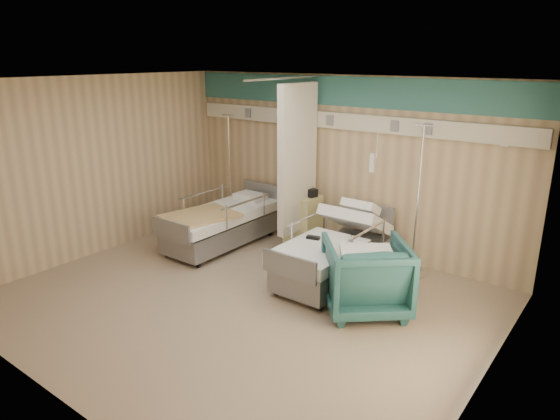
% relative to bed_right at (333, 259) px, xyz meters
% --- Properties ---
extents(ground, '(6.00, 5.00, 0.00)m').
position_rel_bed_right_xyz_m(ground, '(-0.60, -1.30, -0.32)').
color(ground, gray).
rests_on(ground, ground).
extents(room_walls, '(6.04, 5.04, 2.82)m').
position_rel_bed_right_xyz_m(room_walls, '(-0.63, -1.05, 1.55)').
color(room_walls, tan).
rests_on(room_walls, ground).
extents(bed_right, '(1.00, 2.16, 0.63)m').
position_rel_bed_right_xyz_m(bed_right, '(0.00, 0.00, 0.00)').
color(bed_right, white).
rests_on(bed_right, ground).
extents(bed_left, '(1.00, 2.16, 0.63)m').
position_rel_bed_right_xyz_m(bed_left, '(-2.20, 0.00, 0.00)').
color(bed_left, white).
rests_on(bed_left, ground).
extents(bedside_cabinet, '(0.50, 0.48, 0.85)m').
position_rel_bed_right_xyz_m(bedside_cabinet, '(-1.15, 0.90, 0.11)').
color(bedside_cabinet, '#CEC780').
rests_on(bedside_cabinet, ground).
extents(visitor_armchair, '(1.41, 1.41, 0.92)m').
position_rel_bed_right_xyz_m(visitor_armchair, '(0.79, -0.53, 0.15)').
color(visitor_armchair, '#215353').
rests_on(visitor_armchair, ground).
extents(waffle_blanket, '(0.83, 0.81, 0.07)m').
position_rel_bed_right_xyz_m(waffle_blanket, '(0.80, -0.56, 0.64)').
color(waffle_blanket, silver).
rests_on(waffle_blanket, visitor_armchair).
extents(iv_stand_right, '(0.39, 0.39, 2.20)m').
position_rel_bed_right_xyz_m(iv_stand_right, '(0.84, 0.83, 0.13)').
color(iv_stand_right, silver).
rests_on(iv_stand_right, ground).
extents(iv_stand_left, '(0.37, 0.37, 2.08)m').
position_rel_bed_right_xyz_m(iv_stand_left, '(-2.76, 0.86, 0.11)').
color(iv_stand_left, silver).
rests_on(iv_stand_left, ground).
extents(call_remote, '(0.20, 0.13, 0.04)m').
position_rel_bed_right_xyz_m(call_remote, '(-0.21, -0.21, 0.34)').
color(call_remote, black).
rests_on(call_remote, bed_right).
extents(tan_blanket, '(1.08, 1.25, 0.04)m').
position_rel_bed_right_xyz_m(tan_blanket, '(-2.19, -0.46, 0.33)').
color(tan_blanket, tan).
rests_on(tan_blanket, bed_left).
extents(toiletry_bag, '(0.28, 0.23, 0.13)m').
position_rel_bed_right_xyz_m(toiletry_bag, '(-1.05, 0.96, 0.60)').
color(toiletry_bag, black).
rests_on(toiletry_bag, bedside_cabinet).
extents(white_cup, '(0.11, 0.11, 0.14)m').
position_rel_bed_right_xyz_m(white_cup, '(-1.23, 0.96, 0.60)').
color(white_cup, white).
rests_on(white_cup, bedside_cabinet).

